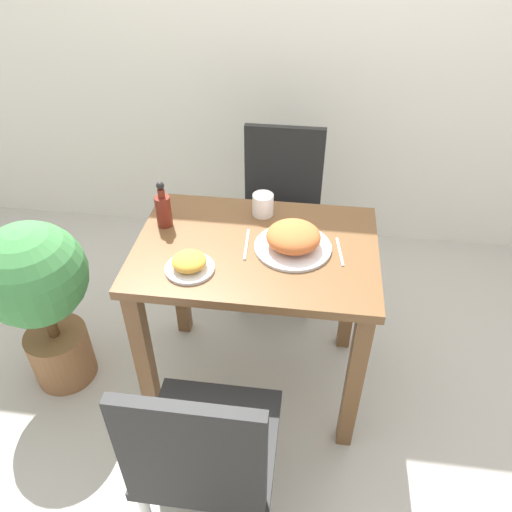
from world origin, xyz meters
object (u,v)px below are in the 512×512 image
object	(u,v)px
food_plate	(293,238)
potted_plant_left	(39,292)
drink_cup	(264,205)
chair_far	(281,207)
chair_near	(204,452)
side_plate	(189,264)
sauce_bottle	(163,209)

from	to	relation	value
food_plate	potted_plant_left	size ratio (longest dim) A/B	0.34
food_plate	drink_cup	world-z (taller)	food_plate
chair_far	food_plate	size ratio (longest dim) A/B	3.14
chair_far	food_plate	distance (m)	0.76
potted_plant_left	chair_near	bearing A→B (deg)	-36.19
side_plate	potted_plant_left	xyz separation A→B (m)	(-0.67, 0.08, -0.28)
drink_cup	sauce_bottle	xyz separation A→B (m)	(-0.37, -0.12, 0.03)
drink_cup	side_plate	bearing A→B (deg)	-119.16
side_plate	chair_near	bearing A→B (deg)	-74.39
chair_far	sauce_bottle	size ratio (longest dim) A/B	4.68
chair_far	sauce_bottle	world-z (taller)	sauce_bottle
chair_far	food_plate	world-z (taller)	chair_far
side_plate	food_plate	bearing A→B (deg)	26.57
chair_far	side_plate	world-z (taller)	chair_far
drink_cup	potted_plant_left	size ratio (longest dim) A/B	0.11
sauce_bottle	chair_far	bearing A→B (deg)	55.66
chair_far	sauce_bottle	bearing A→B (deg)	-124.34
chair_near	chair_far	bearing A→B (deg)	-94.34
sauce_bottle	chair_near	bearing A→B (deg)	-68.51
chair_far	drink_cup	size ratio (longest dim) A/B	9.99
sauce_bottle	potted_plant_left	bearing A→B (deg)	-160.83
food_plate	side_plate	distance (m)	0.39
chair_near	drink_cup	distance (m)	0.95
chair_near	side_plate	world-z (taller)	chair_near
drink_cup	potted_plant_left	distance (m)	0.98
chair_near	food_plate	distance (m)	0.78
drink_cup	sauce_bottle	distance (m)	0.39
chair_near	chair_far	size ratio (longest dim) A/B	1.00
food_plate	side_plate	world-z (taller)	food_plate
chair_far	drink_cup	xyz separation A→B (m)	(-0.04, -0.47, 0.31)
chair_near	sauce_bottle	xyz separation A→B (m)	(-0.30, 0.77, 0.34)
drink_cup	chair_far	bearing A→B (deg)	85.71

